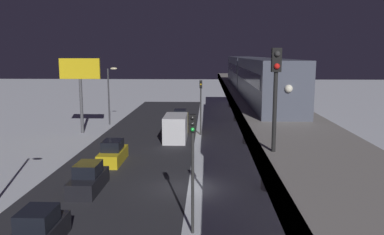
{
  "coord_description": "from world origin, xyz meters",
  "views": [
    {
      "loc": [
        -1.95,
        26.73,
        9.44
      ],
      "look_at": [
        -0.23,
        -17.9,
        2.18
      ],
      "focal_mm": 36.8,
      "sensor_mm": 36.0,
      "label": 1
    }
  ],
  "objects": [
    {
      "name": "rail_signal",
      "position": [
        -4.55,
        11.67,
        8.38
      ],
      "size": [
        0.36,
        0.41,
        4.0
      ],
      "color": "black",
      "rests_on": "elevated_railway"
    },
    {
      "name": "street_lamp_far",
      "position": [
        10.95,
        -25.0,
        4.81
      ],
      "size": [
        1.35,
        0.44,
        7.65
      ],
      "color": "#38383D",
      "rests_on": "ground_plane"
    },
    {
      "name": "traffic_light_near",
      "position": [
        -1.22,
        7.06,
        4.2
      ],
      "size": [
        0.32,
        0.44,
        6.4
      ],
      "color": "#2D2D2D",
      "rests_on": "ground_plane"
    },
    {
      "name": "avenue_asphalt",
      "position": [
        4.88,
        0.0,
        0.0
      ],
      "size": [
        11.0,
        101.01,
        0.01
      ],
      "primitive_type": "cube",
      "color": "#28282D",
      "rests_on": "ground_plane"
    },
    {
      "name": "ground_plane",
      "position": [
        0.0,
        0.0,
        0.0
      ],
      "size": [
        240.0,
        240.0,
        0.0
      ],
      "primitive_type": "plane",
      "color": "silver"
    },
    {
      "name": "subway_train",
      "position": [
        -6.47,
        -13.57,
        7.43
      ],
      "size": [
        2.94,
        36.87,
        3.4
      ],
      "color": "#4C5160",
      "rests_on": "elevated_railway"
    },
    {
      "name": "sedan_black_2",
      "position": [
        6.28,
        0.72,
        0.8
      ],
      "size": [
        1.8,
        4.54,
        1.97
      ],
      "color": "black",
      "rests_on": "ground_plane"
    },
    {
      "name": "sedan_black_3",
      "position": [
        6.28,
        8.95,
        0.8
      ],
      "size": [
        1.8,
        4.18,
        1.97
      ],
      "color": "black",
      "rests_on": "ground_plane"
    },
    {
      "name": "box_truck",
      "position": [
        1.48,
        -16.45,
        1.35
      ],
      "size": [
        2.4,
        7.4,
        2.8
      ],
      "color": "gold",
      "rests_on": "ground_plane"
    },
    {
      "name": "sedan_silver",
      "position": [
        1.68,
        -25.82,
        0.8
      ],
      "size": [
        1.8,
        4.51,
        1.97
      ],
      "rotation": [
        0.0,
        0.0,
        3.14
      ],
      "color": "#B2B2B7",
      "rests_on": "ground_plane"
    },
    {
      "name": "elevated_railway",
      "position": [
        -6.38,
        0.0,
        4.87
      ],
      "size": [
        5.0,
        101.01,
        5.65
      ],
      "color": "gray",
      "rests_on": "ground_plane"
    },
    {
      "name": "traffic_light_mid",
      "position": [
        -1.22,
        -18.59,
        4.2
      ],
      "size": [
        0.32,
        0.44,
        6.4
      ],
      "color": "#2D2D2D",
      "rests_on": "ground_plane"
    },
    {
      "name": "commercial_billboard",
      "position": [
        13.05,
        -19.26,
        6.83
      ],
      "size": [
        4.8,
        0.36,
        8.9
      ],
      "color": "#4C4C51",
      "rests_on": "ground_plane"
    },
    {
      "name": "sedan_yellow",
      "position": [
        6.28,
        -6.44,
        0.8
      ],
      "size": [
        1.8,
        4.62,
        1.97
      ],
      "color": "gold",
      "rests_on": "ground_plane"
    }
  ]
}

